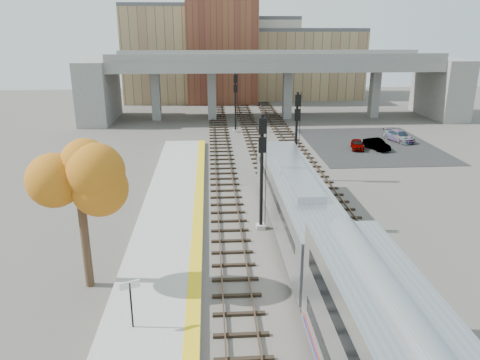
{
  "coord_description": "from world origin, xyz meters",
  "views": [
    {
      "loc": [
        -4.4,
        -23.05,
        13.02
      ],
      "look_at": [
        -2.31,
        8.67,
        2.5
      ],
      "focal_mm": 35.0,
      "sensor_mm": 36.0,
      "label": 1
    }
  ],
  "objects_px": {
    "tree": "(78,178)",
    "car_c": "(399,136)",
    "signal_mast_mid": "(296,137)",
    "signal_mast_near": "(262,173)",
    "car_a": "(357,144)",
    "signal_mast_far": "(235,103)",
    "locomotive": "(295,202)",
    "car_b": "(377,144)"
  },
  "relations": [
    {
      "from": "locomotive",
      "to": "car_b",
      "type": "relative_size",
      "value": 5.33
    },
    {
      "from": "signal_mast_near",
      "to": "signal_mast_mid",
      "type": "relative_size",
      "value": 1.0
    },
    {
      "from": "locomotive",
      "to": "signal_mast_mid",
      "type": "distance_m",
      "value": 11.38
    },
    {
      "from": "tree",
      "to": "locomotive",
      "type": "bearing_deg",
      "value": 25.33
    },
    {
      "from": "signal_mast_far",
      "to": "tree",
      "type": "bearing_deg",
      "value": -104.92
    },
    {
      "from": "signal_mast_near",
      "to": "signal_mast_far",
      "type": "xyz_separation_m",
      "value": [
        0.0,
        30.09,
        -0.24
      ]
    },
    {
      "from": "car_a",
      "to": "tree",
      "type": "bearing_deg",
      "value": -118.22
    },
    {
      "from": "locomotive",
      "to": "signal_mast_mid",
      "type": "height_order",
      "value": "signal_mast_mid"
    },
    {
      "from": "locomotive",
      "to": "signal_mast_near",
      "type": "xyz_separation_m",
      "value": [
        -2.1,
        0.93,
        1.69
      ]
    },
    {
      "from": "signal_mast_near",
      "to": "car_b",
      "type": "xyz_separation_m",
      "value": [
        14.98,
        20.19,
        -3.34
      ]
    },
    {
      "from": "car_a",
      "to": "car_c",
      "type": "xyz_separation_m",
      "value": [
        6.05,
        3.35,
        0.09
      ]
    },
    {
      "from": "signal_mast_near",
      "to": "signal_mast_mid",
      "type": "xyz_separation_m",
      "value": [
        4.1,
        10.14,
        0.0
      ]
    },
    {
      "from": "signal_mast_near",
      "to": "car_c",
      "type": "bearing_deg",
      "value": 51.44
    },
    {
      "from": "tree",
      "to": "car_a",
      "type": "bearing_deg",
      "value": 49.96
    },
    {
      "from": "signal_mast_near",
      "to": "car_b",
      "type": "relative_size",
      "value": 2.17
    },
    {
      "from": "signal_mast_near",
      "to": "car_a",
      "type": "xyz_separation_m",
      "value": [
        12.92,
        20.44,
        -3.39
      ]
    },
    {
      "from": "locomotive",
      "to": "signal_mast_far",
      "type": "bearing_deg",
      "value": 93.87
    },
    {
      "from": "car_a",
      "to": "signal_mast_near",
      "type": "bearing_deg",
      "value": -110.46
    },
    {
      "from": "locomotive",
      "to": "tree",
      "type": "distance_m",
      "value": 13.62
    },
    {
      "from": "car_a",
      "to": "signal_mast_far",
      "type": "bearing_deg",
      "value": 155.05
    },
    {
      "from": "car_b",
      "to": "car_c",
      "type": "bearing_deg",
      "value": 24.86
    },
    {
      "from": "locomotive",
      "to": "car_a",
      "type": "relative_size",
      "value": 6.01
    },
    {
      "from": "car_b",
      "to": "signal_mast_mid",
      "type": "bearing_deg",
      "value": -154.53
    },
    {
      "from": "signal_mast_mid",
      "to": "car_c",
      "type": "height_order",
      "value": "signal_mast_mid"
    },
    {
      "from": "locomotive",
      "to": "signal_mast_mid",
      "type": "relative_size",
      "value": 2.46
    },
    {
      "from": "signal_mast_near",
      "to": "car_c",
      "type": "relative_size",
      "value": 1.79
    },
    {
      "from": "car_c",
      "to": "locomotive",
      "type": "bearing_deg",
      "value": -142.66
    },
    {
      "from": "signal_mast_near",
      "to": "car_a",
      "type": "distance_m",
      "value": 24.42
    },
    {
      "from": "car_a",
      "to": "car_c",
      "type": "relative_size",
      "value": 0.73
    },
    {
      "from": "signal_mast_mid",
      "to": "car_c",
      "type": "relative_size",
      "value": 1.79
    },
    {
      "from": "locomotive",
      "to": "car_c",
      "type": "bearing_deg",
      "value": 55.7
    },
    {
      "from": "tree",
      "to": "car_b",
      "type": "height_order",
      "value": "tree"
    },
    {
      "from": "tree",
      "to": "signal_mast_far",
      "type": "bearing_deg",
      "value": 75.08
    },
    {
      "from": "signal_mast_near",
      "to": "tree",
      "type": "xyz_separation_m",
      "value": [
        -9.76,
        -6.55,
        1.97
      ]
    },
    {
      "from": "signal_mast_mid",
      "to": "car_c",
      "type": "distance_m",
      "value": 20.45
    },
    {
      "from": "car_b",
      "to": "car_c",
      "type": "xyz_separation_m",
      "value": [
        3.98,
        3.6,
        0.04
      ]
    },
    {
      "from": "tree",
      "to": "car_c",
      "type": "relative_size",
      "value": 1.85
    },
    {
      "from": "car_a",
      "to": "car_c",
      "type": "distance_m",
      "value": 6.92
    },
    {
      "from": "signal_mast_near",
      "to": "tree",
      "type": "relative_size",
      "value": 0.97
    },
    {
      "from": "car_b",
      "to": "car_c",
      "type": "distance_m",
      "value": 5.37
    },
    {
      "from": "signal_mast_mid",
      "to": "car_a",
      "type": "distance_m",
      "value": 13.98
    },
    {
      "from": "signal_mast_mid",
      "to": "signal_mast_near",
      "type": "bearing_deg",
      "value": -112.02
    }
  ]
}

